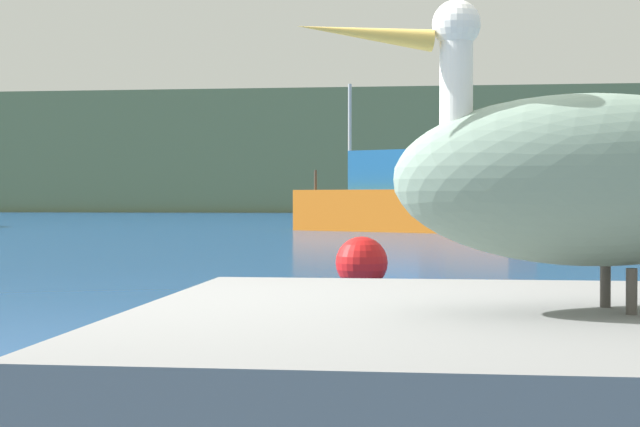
% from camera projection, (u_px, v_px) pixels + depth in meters
% --- Properties ---
extents(hillside_backdrop, '(140.00, 11.17, 8.94)m').
position_uv_depth(hillside_backdrop, '(426.00, 153.00, 74.79)').
color(hillside_backdrop, '#6B7A51').
rests_on(hillside_backdrop, ground).
extents(pelican, '(1.44, 0.75, 0.85)m').
position_uv_depth(pelican, '(595.00, 177.00, 2.71)').
color(pelican, gray).
rests_on(pelican, pier_dock).
extents(fishing_boat_orange, '(8.05, 5.55, 5.00)m').
position_uv_depth(fishing_boat_orange, '(408.00, 203.00, 32.51)').
color(fishing_boat_orange, orange).
rests_on(fishing_boat_orange, ground).
extents(mooring_buoy, '(0.65, 0.65, 0.65)m').
position_uv_depth(mooring_buoy, '(362.00, 263.00, 12.24)').
color(mooring_buoy, red).
rests_on(mooring_buoy, ground).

